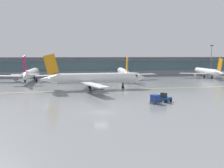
% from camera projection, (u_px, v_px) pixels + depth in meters
% --- Properties ---
extents(ground_plane, '(400.00, 400.00, 0.00)m').
position_uv_depth(ground_plane, '(101.00, 112.00, 42.79)').
color(ground_plane, gray).
extents(taxiway_centreline_stripe, '(109.94, 4.47, 0.01)m').
position_uv_depth(taxiway_centreline_stripe, '(97.00, 90.00, 69.95)').
color(taxiway_centreline_stripe, yellow).
rests_on(taxiway_centreline_stripe, ground_plane).
extents(terminal_concourse, '(201.32, 11.00, 9.60)m').
position_uv_depth(terminal_concourse, '(83.00, 66.00, 123.09)').
color(terminal_concourse, '#8C939E').
rests_on(terminal_concourse, ground_plane).
extents(gate_airplane_1, '(29.71, 31.88, 10.58)m').
position_uv_depth(gate_airplane_1, '(31.00, 73.00, 93.67)').
color(gate_airplane_1, white).
rests_on(gate_airplane_1, ground_plane).
extents(gate_airplane_2, '(28.33, 30.61, 10.13)m').
position_uv_depth(gate_airplane_2, '(123.00, 72.00, 101.04)').
color(gate_airplane_2, white).
rests_on(gate_airplane_2, ground_plane).
extents(gate_airplane_3, '(26.28, 28.39, 9.40)m').
position_uv_depth(gate_airplane_3, '(207.00, 72.00, 109.10)').
color(gate_airplane_3, white).
rests_on(gate_airplane_3, ground_plane).
extents(taxiing_regional_jet, '(33.10, 30.79, 10.97)m').
position_uv_depth(taxiing_regional_jet, '(95.00, 79.00, 71.42)').
color(taxiing_regional_jet, white).
rests_on(taxiing_regional_jet, ground_plane).
extents(baggage_tug, '(2.95, 2.46, 2.10)m').
position_uv_depth(baggage_tug, '(165.00, 98.00, 52.28)').
color(baggage_tug, '#194C8C').
rests_on(baggage_tug, ground_plane).
extents(cargo_dolly_lead, '(2.59, 2.35, 1.94)m').
position_uv_depth(cargo_dolly_lead, '(155.00, 99.00, 50.44)').
color(cargo_dolly_lead, '#595B60').
rests_on(cargo_dolly_lead, ground_plane).
extents(apron_light_mast_1, '(1.80, 0.36, 15.89)m').
position_uv_depth(apron_light_mast_1, '(211.00, 59.00, 124.67)').
color(apron_light_mast_1, gray).
rests_on(apron_light_mast_1, ground_plane).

